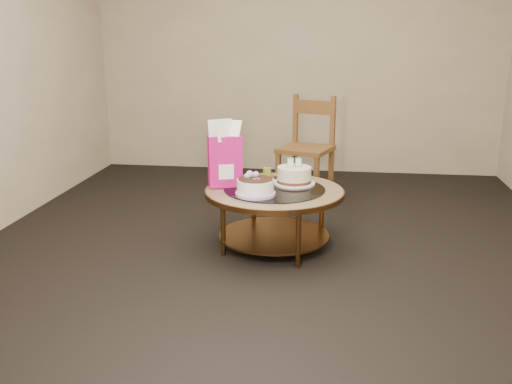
# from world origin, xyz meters

# --- Properties ---
(ground) EXTENTS (5.00, 5.00, 0.00)m
(ground) POSITION_xyz_m (0.00, 0.00, 0.00)
(ground) COLOR black
(ground) RESTS_ON ground
(room_walls) EXTENTS (4.52, 5.02, 2.61)m
(room_walls) POSITION_xyz_m (0.00, 0.00, 1.54)
(room_walls) COLOR #BDAD8F
(room_walls) RESTS_ON ground
(coffee_table) EXTENTS (1.02, 1.02, 0.46)m
(coffee_table) POSITION_xyz_m (0.00, -0.00, 0.38)
(coffee_table) COLOR #583819
(coffee_table) RESTS_ON ground
(decorated_cake) EXTENTS (0.28, 0.28, 0.16)m
(decorated_cake) POSITION_xyz_m (-0.12, -0.19, 0.51)
(decorated_cake) COLOR #BA99D8
(decorated_cake) RESTS_ON coffee_table
(cream_cake) EXTENTS (0.32, 0.32, 0.20)m
(cream_cake) POSITION_xyz_m (0.13, 0.16, 0.52)
(cream_cake) COLOR white
(cream_cake) RESTS_ON coffee_table
(gift_bag) EXTENTS (0.27, 0.23, 0.48)m
(gift_bag) POSITION_xyz_m (-0.37, 0.03, 0.70)
(gift_bag) COLOR #EA1695
(gift_bag) RESTS_ON coffee_table
(pillar_candle) EXTENTS (0.13, 0.13, 0.09)m
(pillar_candle) POSITION_xyz_m (-0.09, 0.30, 0.49)
(pillar_candle) COLOR #E2D25D
(pillar_candle) RESTS_ON coffee_table
(dining_chair) EXTENTS (0.58, 0.58, 0.98)m
(dining_chair) POSITION_xyz_m (0.17, 1.38, 0.50)
(dining_chair) COLOR brown
(dining_chair) RESTS_ON ground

